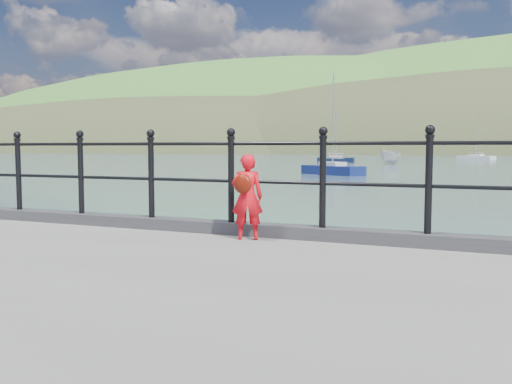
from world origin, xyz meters
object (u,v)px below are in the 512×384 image
at_px(railing, 275,170).
at_px(sailboat_port, 332,170).
at_px(launch_white, 390,157).
at_px(sailboat_deep, 476,158).
at_px(child, 247,196).
at_px(sailboat_left, 336,160).

distance_m(railing, sailboat_port, 36.02).
bearing_deg(launch_white, sailboat_deep, 88.00).
bearing_deg(child, railing, -150.29).
bearing_deg(child, launch_white, -106.87).
relative_size(railing, sailboat_deep, 1.92).
xyz_separation_m(railing, launch_white, (-8.54, 62.58, -0.90)).
bearing_deg(sailboat_port, sailboat_deep, 112.54).
bearing_deg(railing, child, -125.89).
bearing_deg(railing, sailboat_port, 103.77).
height_order(sailboat_left, sailboat_port, sailboat_port).
height_order(child, sailboat_deep, sailboat_deep).
bearing_deg(railing, sailboat_left, 103.96).
height_order(sailboat_left, sailboat_deep, sailboat_deep).
bearing_deg(sailboat_deep, sailboat_left, -93.56).
xyz_separation_m(railing, sailboat_deep, (0.90, 95.71, -1.48)).
height_order(launch_white, sailboat_deep, sailboat_deep).
distance_m(launch_white, sailboat_deep, 34.46).
xyz_separation_m(launch_white, sailboat_port, (-0.02, -27.62, -0.59)).
distance_m(sailboat_left, sailboat_port, 35.76).
bearing_deg(sailboat_deep, railing, -59.17).
height_order(railing, launch_white, railing).
height_order(child, launch_white, child).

